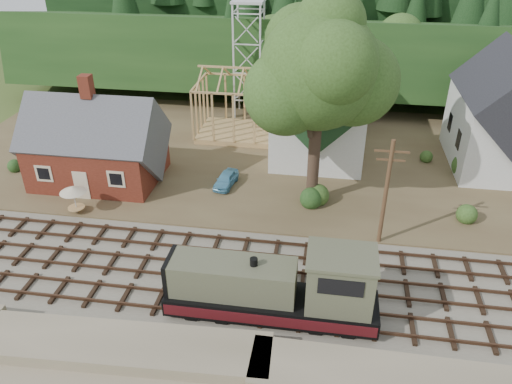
# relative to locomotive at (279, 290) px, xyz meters

# --- Properties ---
(ground) EXTENTS (140.00, 140.00, 0.00)m
(ground) POSITION_rel_locomotive_xyz_m (-0.90, 3.00, -2.09)
(ground) COLOR #384C1E
(ground) RESTS_ON ground
(railroad_bed) EXTENTS (64.00, 11.00, 0.16)m
(railroad_bed) POSITION_rel_locomotive_xyz_m (-0.90, 3.00, -2.01)
(railroad_bed) COLOR #726B5B
(railroad_bed) RESTS_ON ground
(village_flat) EXTENTS (64.00, 26.00, 0.30)m
(village_flat) POSITION_rel_locomotive_xyz_m (-0.90, 21.00, -1.94)
(village_flat) COLOR brown
(village_flat) RESTS_ON ground
(hillside) EXTENTS (70.00, 28.96, 12.74)m
(hillside) POSITION_rel_locomotive_xyz_m (-0.90, 45.00, -2.09)
(hillside) COLOR #1E3F19
(hillside) RESTS_ON ground
(ridge) EXTENTS (80.00, 20.00, 12.00)m
(ridge) POSITION_rel_locomotive_xyz_m (-0.90, 61.00, -2.09)
(ridge) COLOR black
(ridge) RESTS_ON ground
(depot) EXTENTS (10.80, 7.41, 9.00)m
(depot) POSITION_rel_locomotive_xyz_m (-16.90, 14.00, 1.12)
(depot) COLOR #541F13
(depot) RESTS_ON village_flat
(church) EXTENTS (8.40, 15.17, 13.00)m
(church) POSITION_rel_locomotive_xyz_m (1.10, 22.68, 3.09)
(church) COLOR silver
(church) RESTS_ON village_flat
(farmhouse) EXTENTS (8.40, 10.80, 10.60)m
(farmhouse) POSITION_rel_locomotive_xyz_m (17.10, 22.00, 2.77)
(farmhouse) COLOR silver
(farmhouse) RESTS_ON village_flat
(timber_frame) EXTENTS (8.20, 6.20, 6.99)m
(timber_frame) POSITION_rel_locomotive_xyz_m (-6.90, 25.00, 1.18)
(timber_frame) COLOR tan
(timber_frame) RESTS_ON village_flat
(lattice_tower) EXTENTS (3.20, 3.20, 12.12)m
(lattice_tower) POSITION_rel_locomotive_xyz_m (-6.90, 31.00, 7.94)
(lattice_tower) COLOR silver
(lattice_tower) RESTS_ON village_flat
(big_tree) EXTENTS (10.90, 8.40, 14.70)m
(big_tree) POSITION_rel_locomotive_xyz_m (1.27, 13.08, 8.13)
(big_tree) COLOR #38281E
(big_tree) RESTS_ON village_flat
(telegraph_pole_near) EXTENTS (2.20, 0.28, 8.00)m
(telegraph_pole_near) POSITION_rel_locomotive_xyz_m (6.10, 8.20, 2.16)
(telegraph_pole_near) COLOR #4C331E
(telegraph_pole_near) RESTS_ON ground
(locomotive) EXTENTS (11.75, 2.94, 4.71)m
(locomotive) POSITION_rel_locomotive_xyz_m (0.00, 0.00, 0.00)
(locomotive) COLOR black
(locomotive) RESTS_ON railroad_bed
(car_blue) EXTENTS (1.85, 3.54, 1.15)m
(car_blue) POSITION_rel_locomotive_xyz_m (-6.07, 14.34, -1.22)
(car_blue) COLOR #5CA5C6
(car_blue) RESTS_ON village_flat
(car_green) EXTENTS (3.81, 1.37, 1.25)m
(car_green) POSITION_rel_locomotive_xyz_m (-23.78, 16.94, -1.17)
(car_green) COLOR #8CB87F
(car_green) RESTS_ON village_flat
(patio_set) EXTENTS (1.98, 1.98, 2.21)m
(patio_set) POSITION_rel_locomotive_xyz_m (-16.49, 8.50, 0.09)
(patio_set) COLOR silver
(patio_set) RESTS_ON village_flat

